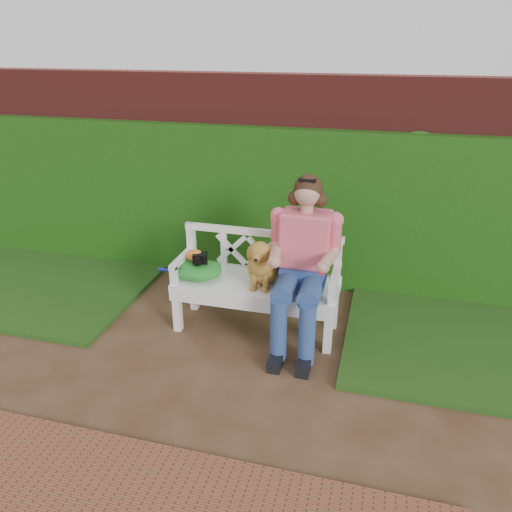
# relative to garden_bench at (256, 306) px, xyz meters

# --- Properties ---
(ground) EXTENTS (60.00, 60.00, 0.00)m
(ground) POSITION_rel_garden_bench_xyz_m (-0.26, -0.61, -0.24)
(ground) COLOR #402517
(brick_wall) EXTENTS (10.00, 0.30, 2.20)m
(brick_wall) POSITION_rel_garden_bench_xyz_m (-0.26, 1.29, 0.86)
(brick_wall) COLOR maroon
(brick_wall) RESTS_ON ground
(ivy_hedge) EXTENTS (10.00, 0.18, 1.70)m
(ivy_hedge) POSITION_rel_garden_bench_xyz_m (-0.26, 1.07, 0.61)
(ivy_hedge) COLOR #255E12
(ivy_hedge) RESTS_ON ground
(grass_left) EXTENTS (2.60, 2.00, 0.05)m
(grass_left) POSITION_rel_garden_bench_xyz_m (-2.66, 0.29, -0.21)
(grass_left) COLOR #1B3410
(grass_left) RESTS_ON ground
(grass_right) EXTENTS (2.60, 2.00, 0.05)m
(grass_right) POSITION_rel_garden_bench_xyz_m (2.14, 0.29, -0.21)
(grass_right) COLOR #1B3410
(grass_right) RESTS_ON ground
(garden_bench) EXTENTS (1.63, 0.76, 0.48)m
(garden_bench) POSITION_rel_garden_bench_xyz_m (0.00, 0.00, 0.00)
(garden_bench) COLOR white
(garden_bench) RESTS_ON ground
(seated_woman) EXTENTS (0.73, 0.92, 1.53)m
(seated_woman) POSITION_rel_garden_bench_xyz_m (0.43, -0.02, 0.53)
(seated_woman) COLOR #E4456F
(seated_woman) RESTS_ON ground
(dog) EXTENTS (0.40, 0.48, 0.46)m
(dog) POSITION_rel_garden_bench_xyz_m (0.06, 0.00, 0.47)
(dog) COLOR olive
(dog) RESTS_ON garden_bench
(tennis_racket) EXTENTS (0.64, 0.32, 0.03)m
(tennis_racket) POSITION_rel_garden_bench_xyz_m (-0.58, 0.02, 0.25)
(tennis_racket) COLOR white
(tennis_racket) RESTS_ON garden_bench
(green_bag) EXTENTS (0.55, 0.47, 0.16)m
(green_bag) POSITION_rel_garden_bench_xyz_m (-0.56, -0.02, 0.32)
(green_bag) COLOR green
(green_bag) RESTS_ON garden_bench
(camera_item) EXTENTS (0.16, 0.14, 0.09)m
(camera_item) POSITION_rel_garden_bench_xyz_m (-0.52, -0.03, 0.44)
(camera_item) COLOR black
(camera_item) RESTS_ON green_bag
(baseball_glove) EXTENTS (0.17, 0.13, 0.11)m
(baseball_glove) POSITION_rel_garden_bench_xyz_m (-0.58, -0.00, 0.45)
(baseball_glove) COLOR orange
(baseball_glove) RESTS_ON green_bag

